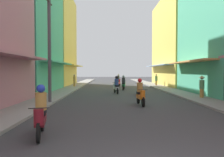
% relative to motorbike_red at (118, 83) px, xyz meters
% --- Properties ---
extents(ground_plane, '(107.64, 107.64, 0.00)m').
position_rel_motorbike_red_xyz_m(ground_plane, '(-0.25, -4.16, -0.50)').
color(ground_plane, '#38383A').
extents(sidewalk_left, '(1.94, 56.93, 0.12)m').
position_rel_motorbike_red_xyz_m(sidewalk_left, '(-5.58, -4.16, -0.44)').
color(sidewalk_left, gray).
rests_on(sidewalk_left, ground).
extents(sidewalk_right, '(1.94, 56.93, 0.12)m').
position_rel_motorbike_red_xyz_m(sidewalk_right, '(5.07, -4.16, -0.44)').
color(sidewalk_right, gray).
rests_on(sidewalk_right, ground).
extents(building_left_mid, '(7.05, 9.52, 16.59)m').
position_rel_motorbike_red_xyz_m(building_left_mid, '(-9.54, -7.06, 7.78)').
color(building_left_mid, '#4CB28C').
rests_on(building_left_mid, ground).
extents(building_left_far, '(7.05, 10.21, 12.78)m').
position_rel_motorbike_red_xyz_m(building_left_far, '(-9.54, 3.16, 5.88)').
color(building_left_far, '#EFD159').
rests_on(building_left_far, ground).
extents(building_right_far, '(7.05, 12.66, 12.03)m').
position_rel_motorbike_red_xyz_m(building_right_far, '(9.04, 2.03, 5.51)').
color(building_right_far, '#EFD159').
rests_on(building_right_far, ground).
extents(motorbike_red, '(0.74, 1.75, 0.96)m').
position_rel_motorbike_red_xyz_m(motorbike_red, '(0.00, 0.00, 0.00)').
color(motorbike_red, black).
rests_on(motorbike_red, ground).
extents(motorbike_green, '(0.58, 1.80, 1.58)m').
position_rel_motorbike_red_xyz_m(motorbike_green, '(0.35, -4.72, 0.20)').
color(motorbike_green, black).
rests_on(motorbike_green, ground).
extents(motorbike_orange, '(0.55, 1.81, 1.58)m').
position_rel_motorbike_red_xyz_m(motorbike_orange, '(0.59, -15.12, 0.20)').
color(motorbike_orange, black).
rests_on(motorbike_orange, ground).
extents(motorbike_silver, '(0.55, 1.81, 0.96)m').
position_rel_motorbike_red_xyz_m(motorbike_silver, '(1.29, -9.61, 0.00)').
color(motorbike_silver, black).
rests_on(motorbike_silver, ground).
extents(motorbike_black, '(0.64, 1.78, 1.58)m').
position_rel_motorbike_red_xyz_m(motorbike_black, '(0.22, 5.21, 0.20)').
color(motorbike_black, black).
rests_on(motorbike_black, ground).
extents(motorbike_maroon, '(0.63, 1.79, 1.58)m').
position_rel_motorbike_red_xyz_m(motorbike_maroon, '(-3.36, -21.07, 0.20)').
color(motorbike_maroon, black).
rests_on(motorbike_maroon, ground).
extents(motorbike_white, '(0.57, 1.80, 1.58)m').
position_rel_motorbike_red_xyz_m(motorbike_white, '(-0.59, -8.47, 0.20)').
color(motorbike_white, black).
rests_on(motorbike_white, ground).
extents(pedestrian_foreground, '(0.34, 0.34, 1.62)m').
position_rel_motorbike_red_xyz_m(pedestrian_foreground, '(5.10, 0.84, 0.30)').
color(pedestrian_foreground, '#BF8C3F').
rests_on(pedestrian_foreground, ground).
extents(pedestrian_midway, '(0.44, 0.44, 1.67)m').
position_rel_motorbike_red_xyz_m(pedestrian_midway, '(-5.54, -0.71, 0.44)').
color(pedestrian_midway, '#BF8C3F').
rests_on(pedestrian_midway, ground).
extents(pedestrian_far, '(0.44, 0.44, 1.69)m').
position_rel_motorbike_red_xyz_m(pedestrian_far, '(5.38, -12.47, 0.45)').
color(pedestrian_far, '#BF8C3F').
rests_on(pedestrian_far, ground).
extents(utility_pole, '(0.20, 1.20, 6.76)m').
position_rel_motorbike_red_xyz_m(utility_pole, '(-4.86, -14.50, 2.95)').
color(utility_pole, '#4C4C4F').
rests_on(utility_pole, ground).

